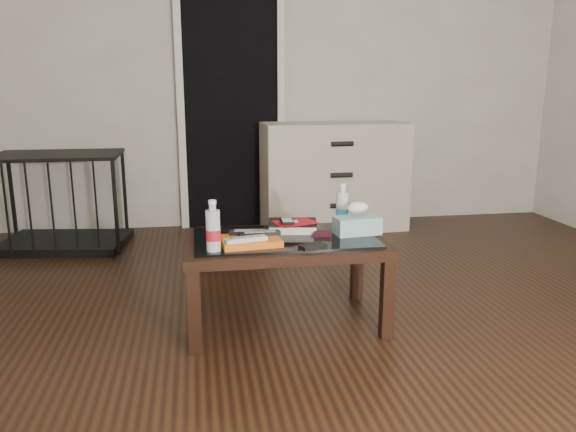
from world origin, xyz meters
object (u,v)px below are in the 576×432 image
dresser (334,176)px  water_bottle_left (213,226)px  textbook (293,226)px  pet_crate (63,217)px  coffee_table (285,249)px  tissue_box (357,225)px  water_bottle_right (342,205)px

dresser → water_bottle_left: (-1.08, -2.08, 0.13)m
textbook → water_bottle_left: 0.53m
pet_crate → coffee_table: bearing=-41.1°
dresser → tissue_box: (-0.35, -1.90, 0.06)m
textbook → water_bottle_right: size_ratio=1.05×
water_bottle_right → tissue_box: 0.17m
pet_crate → textbook: (1.50, -1.54, 0.25)m
tissue_box → water_bottle_right: bearing=98.1°
textbook → dresser: bearing=78.9°
dresser → tissue_box: dresser is taller
dresser → textbook: (-0.66, -1.77, 0.03)m
dresser → water_bottle_left: dresser is taller
tissue_box → coffee_table: bearing=172.9°
coffee_table → dresser: 2.03m
coffee_table → water_bottle_left: bearing=-153.2°
water_bottle_right → tissue_box: size_ratio=1.03×
tissue_box → textbook: bearing=151.6°
coffee_table → tissue_box: (0.38, -0.00, 0.11)m
water_bottle_right → tissue_box: bearing=-75.2°
coffee_table → dresser: size_ratio=0.82×
dresser → water_bottle_left: size_ratio=5.11×
coffee_table → water_bottle_right: water_bottle_right is taller
water_bottle_left → tissue_box: size_ratio=1.03×
water_bottle_left → textbook: bearing=35.8°
water_bottle_right → coffee_table: bearing=-156.1°
pet_crate → tissue_box: size_ratio=4.24×
textbook → water_bottle_right: 0.29m
dresser → textbook: 1.89m
pet_crate → water_bottle_right: pet_crate is taller
dresser → water_bottle_right: dresser is taller
pet_crate → tissue_box: bearing=-34.5°
textbook → pet_crate: bearing=143.6°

